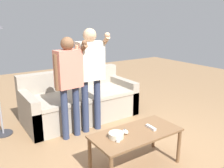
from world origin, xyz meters
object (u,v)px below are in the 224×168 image
(game_remote_wand_near, at_px, (151,127))
(game_remote_wand_far, at_px, (119,138))
(coffee_table, at_px, (136,137))
(player_center, at_px, (91,69))
(player_left, at_px, (69,76))
(couch, at_px, (79,102))
(snack_bowl, at_px, (116,135))
(game_remote_nunchuk, at_px, (125,132))

(game_remote_wand_near, xyz_separation_m, game_remote_wand_far, (-0.46, 0.00, -0.00))
(coffee_table, relative_size, player_center, 0.67)
(player_left, distance_m, game_remote_wand_near, 1.35)
(couch, relative_size, player_left, 1.30)
(snack_bowl, height_order, game_remote_wand_near, snack_bowl)
(player_left, bearing_deg, game_remote_nunchuk, -80.09)
(snack_bowl, bearing_deg, game_remote_wand_near, -5.98)
(player_left, relative_size, player_center, 0.93)
(player_left, distance_m, game_remote_wand_far, 1.24)
(couch, bearing_deg, game_remote_wand_far, -102.16)
(coffee_table, relative_size, game_remote_wand_near, 6.78)
(snack_bowl, relative_size, game_remote_wand_far, 1.25)
(game_remote_nunchuk, bearing_deg, coffee_table, -18.22)
(couch, distance_m, player_left, 0.99)
(game_remote_nunchuk, xyz_separation_m, player_left, (-0.19, 1.08, 0.46))
(couch, bearing_deg, game_remote_nunchuk, -98.29)
(snack_bowl, height_order, game_remote_wand_far, snack_bowl)
(couch, bearing_deg, player_left, -125.69)
(couch, xyz_separation_m, snack_bowl, (-0.39, -1.71, 0.20))
(coffee_table, xyz_separation_m, game_remote_nunchuk, (-0.13, 0.04, 0.08))
(coffee_table, relative_size, game_remote_nunchuk, 12.12)
(snack_bowl, xyz_separation_m, player_left, (-0.05, 1.10, 0.45))
(coffee_table, bearing_deg, game_remote_wand_near, -7.27)
(player_center, bearing_deg, snack_bowl, -105.67)
(game_remote_nunchuk, bearing_deg, snack_bowl, -172.24)
(couch, bearing_deg, player_center, -96.78)
(game_remote_nunchuk, bearing_deg, player_left, 99.91)
(snack_bowl, height_order, player_center, player_center)
(snack_bowl, xyz_separation_m, game_remote_wand_near, (0.47, -0.05, -0.01))
(game_remote_nunchuk, height_order, player_center, player_center)
(game_remote_wand_far, bearing_deg, coffee_table, 5.16)
(game_remote_nunchuk, bearing_deg, game_remote_wand_far, -153.30)
(coffee_table, xyz_separation_m, game_remote_wand_far, (-0.26, -0.02, 0.07))
(couch, relative_size, game_remote_wand_far, 14.34)
(player_left, relative_size, game_remote_wand_near, 9.50)
(player_left, bearing_deg, snack_bowl, -87.45)
(snack_bowl, relative_size, player_center, 0.11)
(game_remote_wand_near, bearing_deg, game_remote_wand_far, 179.72)
(player_left, bearing_deg, couch, 54.31)
(game_remote_wand_far, bearing_deg, game_remote_nunchuk, 26.70)
(couch, height_order, game_remote_wand_far, couch)
(couch, xyz_separation_m, game_remote_nunchuk, (-0.25, -1.69, 0.19))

